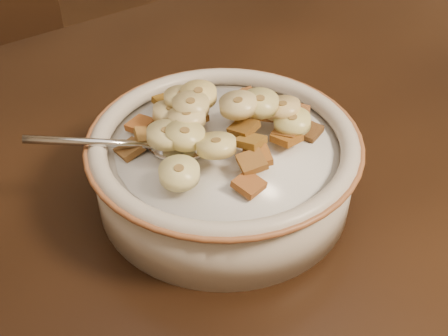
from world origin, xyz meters
TOP-DOWN VIEW (x-y plane):
  - table at (0.00, 0.00)m, footprint 1.43×0.95m
  - chair at (-0.12, 0.74)m, footprint 0.47×0.47m
  - cereal_bowl at (-0.12, 0.06)m, footprint 0.22×0.22m
  - milk at (-0.12, 0.06)m, footprint 0.18×0.18m
  - spoon at (-0.15, 0.08)m, footprint 0.07×0.06m
  - cereal_square_0 at (-0.07, 0.03)m, footprint 0.03×0.03m
  - cereal_square_1 at (-0.08, 0.08)m, footprint 0.02×0.02m
  - cereal_square_2 at (-0.11, 0.05)m, footprint 0.02×0.02m
  - cereal_square_3 at (-0.06, 0.10)m, footprint 0.02×0.02m
  - cereal_square_4 at (-0.04, 0.05)m, footprint 0.03×0.03m
  - cereal_square_5 at (-0.06, 0.10)m, footprint 0.03×0.02m
  - cereal_square_6 at (-0.18, 0.10)m, footprint 0.02×0.02m
  - cereal_square_7 at (-0.07, 0.06)m, footprint 0.03×0.03m
  - cereal_square_8 at (-0.10, 0.12)m, footprint 0.03×0.03m
  - cereal_square_9 at (-0.16, 0.12)m, footprint 0.03×0.03m
  - cereal_square_10 at (-0.08, 0.02)m, footprint 0.02×0.02m
  - cereal_square_11 at (-0.05, 0.03)m, footprint 0.03×0.03m
  - cereal_square_12 at (-0.11, 0.03)m, footprint 0.03×0.03m
  - cereal_square_13 at (-0.14, 0.00)m, footprint 0.02×0.02m
  - cereal_square_14 at (-0.12, 0.09)m, footprint 0.02×0.02m
  - cereal_square_15 at (-0.17, 0.10)m, footprint 0.03×0.03m
  - cereal_square_16 at (-0.17, 0.10)m, footprint 0.03×0.03m
  - cereal_square_17 at (-0.13, 0.10)m, footprint 0.02×0.02m
  - cereal_square_18 at (-0.12, 0.02)m, footprint 0.03×0.03m
  - cereal_square_19 at (-0.12, 0.01)m, footprint 0.03×0.03m
  - cereal_square_20 at (-0.14, 0.04)m, footprint 0.03×0.03m
  - cereal_square_21 at (-0.16, 0.10)m, footprint 0.02×0.02m
  - cereal_square_22 at (-0.12, 0.13)m, footprint 0.02×0.02m
  - cereal_square_23 at (-0.05, 0.04)m, footprint 0.03×0.03m
  - banana_slice_0 at (-0.07, 0.03)m, footprint 0.04×0.04m
  - banana_slice_1 at (-0.16, 0.06)m, footprint 0.04×0.04m
  - banana_slice_2 at (-0.13, 0.10)m, footprint 0.04×0.04m
  - banana_slice_3 at (-0.14, 0.10)m, footprint 0.04×0.04m
  - banana_slice_4 at (-0.06, 0.05)m, footprint 0.04×0.04m
  - banana_slice_5 at (-0.11, 0.10)m, footprint 0.04×0.04m
  - banana_slice_6 at (-0.14, 0.04)m, footprint 0.04×0.04m
  - banana_slice_7 at (-0.13, 0.09)m, footprint 0.04×0.04m
  - banana_slice_8 at (-0.08, 0.05)m, footprint 0.03×0.03m
  - banana_slice_9 at (-0.18, 0.04)m, footprint 0.04×0.04m
  - banana_slice_10 at (-0.10, 0.06)m, footprint 0.04×0.04m
  - banana_slice_11 at (-0.17, 0.07)m, footprint 0.04×0.04m
  - banana_slice_12 at (-0.14, 0.08)m, footprint 0.04×0.04m

SIDE VIEW (x-z plane):
  - chair at x=-0.12m, z-range 0.00..0.90m
  - table at x=0.00m, z-range 0.71..0.75m
  - cereal_bowl at x=-0.12m, z-range 0.75..0.80m
  - milk at x=-0.12m, z-range 0.80..0.80m
  - spoon at x=-0.15m, z-range 0.80..0.81m
  - cereal_square_6 at x=-0.18m, z-range 0.80..0.81m
  - cereal_square_3 at x=-0.06m, z-range 0.80..0.81m
  - cereal_square_11 at x=-0.05m, z-range 0.80..0.81m
  - cereal_square_23 at x=-0.05m, z-range 0.80..0.81m
  - cereal_square_16 at x=-0.17m, z-range 0.80..0.81m
  - cereal_square_4 at x=-0.04m, z-range 0.80..0.82m
  - cereal_square_21 at x=-0.16m, z-range 0.80..0.81m
  - cereal_square_8 at x=-0.10m, z-range 0.81..0.81m
  - cereal_square_5 at x=-0.06m, z-range 0.81..0.82m
  - cereal_square_13 at x=-0.14m, z-range 0.81..0.82m
  - cereal_square_9 at x=-0.16m, z-range 0.81..0.82m
  - cereal_square_15 at x=-0.17m, z-range 0.81..0.82m
  - cereal_square_22 at x=-0.12m, z-range 0.81..0.82m
  - cereal_square_10 at x=-0.08m, z-range 0.81..0.82m
  - cereal_square_0 at x=-0.07m, z-range 0.81..0.82m
  - cereal_square_18 at x=-0.12m, z-range 0.81..0.82m
  - cereal_square_14 at x=-0.12m, z-range 0.81..0.82m
  - cereal_square_7 at x=-0.07m, z-range 0.81..0.82m
  - cereal_square_17 at x=-0.13m, z-range 0.81..0.82m
  - cereal_square_19 at x=-0.12m, z-range 0.81..0.82m
  - cereal_square_1 at x=-0.08m, z-range 0.82..0.82m
  - banana_slice_9 at x=-0.18m, z-range 0.81..0.83m
  - banana_slice_0 at x=-0.07m, z-range 0.81..0.83m
  - cereal_square_12 at x=-0.11m, z-range 0.82..0.83m
  - cereal_square_2 at x=-0.11m, z-range 0.82..0.83m
  - cereal_square_20 at x=-0.14m, z-range 0.82..0.83m
  - banana_slice_3 at x=-0.14m, z-range 0.82..0.83m
  - banana_slice_4 at x=-0.06m, z-range 0.82..0.83m
  - banana_slice_6 at x=-0.14m, z-range 0.82..0.84m
  - banana_slice_12 at x=-0.14m, z-range 0.82..0.84m
  - banana_slice_11 at x=-0.17m, z-range 0.82..0.84m
  - banana_slice_2 at x=-0.13m, z-range 0.83..0.84m
  - banana_slice_1 at x=-0.16m, z-range 0.82..0.84m
  - banana_slice_7 at x=-0.13m, z-range 0.83..0.84m
  - banana_slice_5 at x=-0.11m, z-range 0.83..0.84m
  - banana_slice_8 at x=-0.08m, z-range 0.83..0.84m
  - banana_slice_10 at x=-0.10m, z-range 0.83..0.84m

